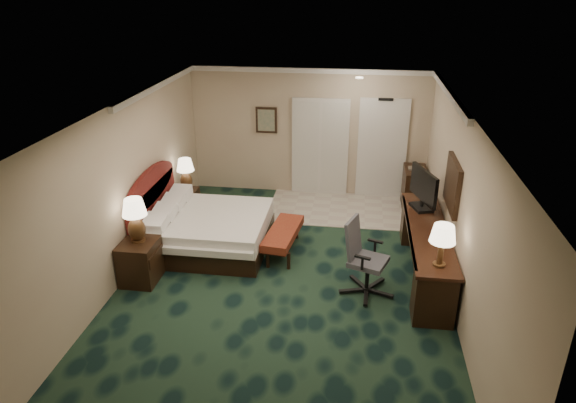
# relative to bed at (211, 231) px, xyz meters

# --- Properties ---
(floor) EXTENTS (5.00, 7.50, 0.00)m
(floor) POSITION_rel_bed_xyz_m (1.42, -0.99, -0.31)
(floor) COLOR black
(floor) RESTS_ON ground
(ceiling) EXTENTS (5.00, 7.50, 0.00)m
(ceiling) POSITION_rel_bed_xyz_m (1.42, -0.99, 2.39)
(ceiling) COLOR white
(ceiling) RESTS_ON wall_back
(wall_back) EXTENTS (5.00, 0.00, 2.70)m
(wall_back) POSITION_rel_bed_xyz_m (1.42, 2.76, 1.04)
(wall_back) COLOR tan
(wall_back) RESTS_ON ground
(wall_front) EXTENTS (5.00, 0.00, 2.70)m
(wall_front) POSITION_rel_bed_xyz_m (1.42, -4.74, 1.04)
(wall_front) COLOR tan
(wall_front) RESTS_ON ground
(wall_left) EXTENTS (0.00, 7.50, 2.70)m
(wall_left) POSITION_rel_bed_xyz_m (-1.08, -0.99, 1.04)
(wall_left) COLOR tan
(wall_left) RESTS_ON ground
(wall_right) EXTENTS (0.00, 7.50, 2.70)m
(wall_right) POSITION_rel_bed_xyz_m (3.92, -0.99, 1.04)
(wall_right) COLOR tan
(wall_right) RESTS_ON ground
(crown_molding) EXTENTS (5.00, 7.50, 0.10)m
(crown_molding) POSITION_rel_bed_xyz_m (1.42, -0.99, 2.34)
(crown_molding) COLOR silver
(crown_molding) RESTS_ON wall_back
(tile_patch) EXTENTS (3.20, 1.70, 0.01)m
(tile_patch) POSITION_rel_bed_xyz_m (2.32, 1.91, -0.30)
(tile_patch) COLOR #B0A398
(tile_patch) RESTS_ON ground
(headboard) EXTENTS (0.12, 2.00, 1.40)m
(headboard) POSITION_rel_bed_xyz_m (-1.02, 0.01, 0.39)
(headboard) COLOR #441410
(headboard) RESTS_ON ground
(entry_door) EXTENTS (1.02, 0.06, 2.18)m
(entry_door) POSITION_rel_bed_xyz_m (2.97, 2.73, 0.74)
(entry_door) COLOR silver
(entry_door) RESTS_ON ground
(closet_doors) EXTENTS (1.20, 0.06, 2.10)m
(closet_doors) POSITION_rel_bed_xyz_m (1.67, 2.72, 0.74)
(closet_doors) COLOR silver
(closet_doors) RESTS_ON ground
(wall_art) EXTENTS (0.45, 0.06, 0.55)m
(wall_art) POSITION_rel_bed_xyz_m (0.52, 2.72, 1.29)
(wall_art) COLOR #577060
(wall_art) RESTS_ON wall_back
(wall_mirror) EXTENTS (0.05, 0.95, 0.75)m
(wall_mirror) POSITION_rel_bed_xyz_m (3.88, -0.39, 1.24)
(wall_mirror) COLOR white
(wall_mirror) RESTS_ON wall_right
(bed) EXTENTS (1.95, 1.81, 0.62)m
(bed) POSITION_rel_bed_xyz_m (0.00, 0.00, 0.00)
(bed) COLOR white
(bed) RESTS_ON ground
(nightstand_near) EXTENTS (0.53, 0.61, 0.67)m
(nightstand_near) POSITION_rel_bed_xyz_m (-0.79, -1.21, 0.02)
(nightstand_near) COLOR black
(nightstand_near) RESTS_ON ground
(nightstand_far) EXTENTS (0.43, 0.49, 0.54)m
(nightstand_far) POSITION_rel_bed_xyz_m (-0.84, 1.21, -0.04)
(nightstand_far) COLOR black
(nightstand_far) RESTS_ON ground
(lamp_near) EXTENTS (0.47, 0.47, 0.70)m
(lamp_near) POSITION_rel_bed_xyz_m (-0.80, -1.15, 0.71)
(lamp_near) COLOR black
(lamp_near) RESTS_ON nightstand_near
(lamp_far) EXTENTS (0.43, 0.43, 0.64)m
(lamp_far) POSITION_rel_bed_xyz_m (-0.82, 1.25, 0.55)
(lamp_far) COLOR black
(lamp_far) RESTS_ON nightstand_far
(bed_bench) EXTENTS (0.59, 1.33, 0.43)m
(bed_bench) POSITION_rel_bed_xyz_m (1.28, -0.01, -0.09)
(bed_bench) COLOR maroon
(bed_bench) RESTS_ON ground
(desk) EXTENTS (0.61, 2.84, 0.82)m
(desk) POSITION_rel_bed_xyz_m (3.60, -0.44, 0.10)
(desk) COLOR black
(desk) RESTS_ON ground
(tv) EXTENTS (0.36, 0.86, 0.69)m
(tv) POSITION_rel_bed_xyz_m (3.57, 0.32, 0.85)
(tv) COLOR black
(tv) RESTS_ON desk
(desk_lamp) EXTENTS (0.36, 0.36, 0.61)m
(desk_lamp) POSITION_rel_bed_xyz_m (3.63, -1.53, 0.82)
(desk_lamp) COLOR black
(desk_lamp) RESTS_ON desk
(desk_chair) EXTENTS (0.85, 0.83, 1.16)m
(desk_chair) POSITION_rel_bed_xyz_m (2.70, -1.06, 0.27)
(desk_chair) COLOR #42434D
(desk_chair) RESTS_ON ground
(minibar) EXTENTS (0.44, 0.79, 0.84)m
(minibar) POSITION_rel_bed_xyz_m (3.65, 2.21, 0.11)
(minibar) COLOR black
(minibar) RESTS_ON ground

